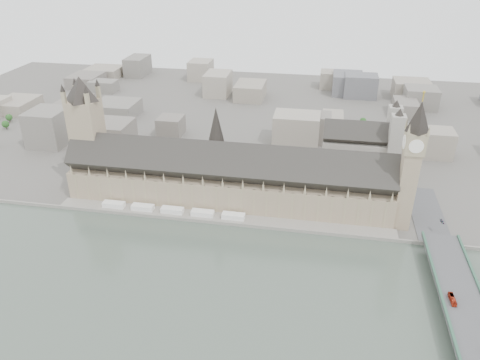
% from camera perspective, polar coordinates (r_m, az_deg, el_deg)
% --- Properties ---
extents(ground, '(900.00, 900.00, 0.00)m').
position_cam_1_polar(ground, '(377.95, -2.10, -4.23)').
color(ground, '#595651').
rests_on(ground, ground).
extents(embankment_wall, '(600.00, 1.50, 3.00)m').
position_cam_1_polar(embankment_wall, '(364.78, -2.60, -5.24)').
color(embankment_wall, gray).
rests_on(embankment_wall, ground).
extents(river_terrace, '(270.00, 15.00, 2.00)m').
position_cam_1_polar(river_terrace, '(371.21, -2.35, -4.69)').
color(river_terrace, gray).
rests_on(river_terrace, ground).
extents(terrace_tents, '(118.00, 7.00, 4.00)m').
position_cam_1_polar(terrace_tents, '(379.81, -8.25, -3.65)').
color(terrace_tents, white).
rests_on(terrace_tents, river_terrace).
extents(palace_of_westminster, '(265.00, 40.73, 55.44)m').
position_cam_1_polar(palace_of_westminster, '(383.58, -1.53, 0.18)').
color(palace_of_westminster, gray).
rests_on(palace_of_westminster, ground).
extents(elizabeth_tower, '(17.00, 17.00, 107.50)m').
position_cam_1_polar(elizabeth_tower, '(357.22, 20.23, 2.55)').
color(elizabeth_tower, gray).
rests_on(elizabeth_tower, ground).
extents(victoria_tower, '(30.00, 30.00, 100.00)m').
position_cam_1_polar(victoria_tower, '(416.39, -18.17, 5.93)').
color(victoria_tower, gray).
rests_on(victoria_tower, ground).
extents(central_tower, '(13.00, 13.00, 48.00)m').
position_cam_1_polar(central_tower, '(376.57, -2.90, 5.51)').
color(central_tower, gray).
rests_on(central_tower, ground).
extents(westminster_bridge, '(25.00, 325.00, 10.25)m').
position_cam_1_polar(westminster_bridge, '(310.85, 25.51, -14.21)').
color(westminster_bridge, '#474749').
rests_on(westminster_bridge, ground).
extents(westminster_abbey, '(68.00, 36.00, 64.00)m').
position_cam_1_polar(westminster_abbey, '(445.70, 14.64, 3.62)').
color(westminster_abbey, '#A29B91').
rests_on(westminster_abbey, ground).
extents(city_skyline_inland, '(720.00, 360.00, 38.00)m').
position_cam_1_polar(city_skyline_inland, '(591.21, 2.99, 9.72)').
color(city_skyline_inland, gray).
rests_on(city_skyline_inland, ground).
extents(park_trees, '(110.00, 30.00, 15.00)m').
position_cam_1_polar(park_trees, '(427.48, -1.72, 0.90)').
color(park_trees, '#234B1A').
rests_on(park_trees, ground).
extents(red_bus_north, '(3.09, 10.97, 3.02)m').
position_cam_1_polar(red_bus_north, '(305.92, 24.47, -13.08)').
color(red_bus_north, '#AE2913').
rests_on(red_bus_north, westminster_bridge).
extents(car_approach, '(3.10, 5.35, 1.46)m').
position_cam_1_polar(car_approach, '(379.38, 23.43, -4.67)').
color(car_approach, gray).
rests_on(car_approach, westminster_bridge).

